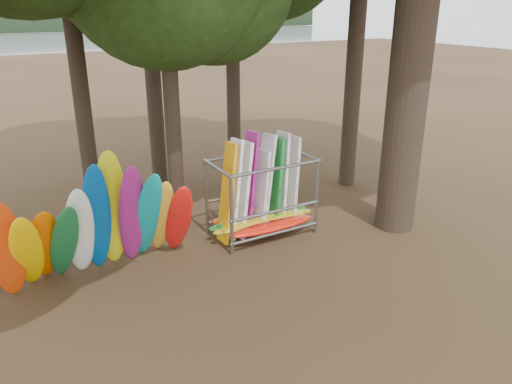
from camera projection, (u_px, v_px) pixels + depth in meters
ground at (266, 268)px, 12.34m from camera, size 120.00×120.00×0.00m
lake at (13, 55)px, 60.85m from camera, size 160.00×160.00×0.00m
kayak_row at (99, 228)px, 11.49m from camera, size 4.68×1.92×3.30m
storage_rack at (261, 199)px, 13.84m from camera, size 3.20×1.58×2.92m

